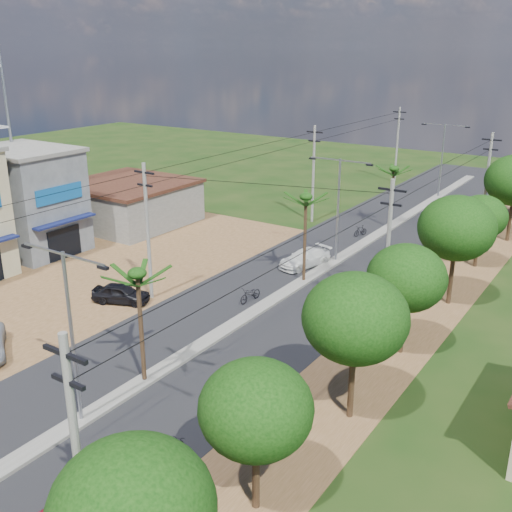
{
  "coord_description": "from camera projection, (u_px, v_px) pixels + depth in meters",
  "views": [
    {
      "loc": [
        18.97,
        -14.48,
        15.75
      ],
      "look_at": [
        -1.17,
        15.69,
        3.0
      ],
      "focal_mm": 42.0,
      "sensor_mm": 36.0,
      "label": 1
    }
  ],
  "objects": [
    {
      "name": "tree_east_a",
      "position": [
        133.0,
        511.0,
        15.35
      ],
      "size": [
        4.4,
        4.4,
        6.37
      ],
      "color": "black",
      "rests_on": "ground"
    },
    {
      "name": "moto_rider_west_a",
      "position": [
        250.0,
        295.0,
        38.83
      ],
      "size": [
        0.87,
        1.98,
        1.01
      ],
      "primitive_type": "imported",
      "rotation": [
        0.0,
        0.0,
        -0.11
      ],
      "color": "black",
      "rests_on": "ground"
    },
    {
      "name": "shophouse_grey",
      "position": [
        27.0,
        200.0,
        47.64
      ],
      "size": [
        9.0,
        6.4,
        8.3
      ],
      "color": "#4C5054",
      "rests_on": "ground"
    },
    {
      "name": "ground",
      "position": [
        82.0,
        422.0,
        26.53
      ],
      "size": [
        160.0,
        160.0,
        0.0
      ],
      "primitive_type": "plane",
      "color": "black",
      "rests_on": "ground"
    },
    {
      "name": "utility_pole_e_c",
      "position": [
        486.0,
        183.0,
        50.84
      ],
      "size": [
        1.6,
        0.24,
        9.0
      ],
      "color": "#605E56",
      "rests_on": "ground"
    },
    {
      "name": "palm_median_mid",
      "position": [
        306.0,
        201.0,
        40.26
      ],
      "size": [
        2.0,
        2.0,
        6.55
      ],
      "color": "black",
      "rests_on": "ground"
    },
    {
      "name": "utility_pole_e_a",
      "position": [
        79.0,
        473.0,
        16.31
      ],
      "size": [
        1.6,
        0.24,
        9.0
      ],
      "color": "#605E56",
      "rests_on": "ground"
    },
    {
      "name": "tree_east_b",
      "position": [
        256.0,
        409.0,
        20.29
      ],
      "size": [
        4.0,
        4.0,
        5.83
      ],
      "color": "black",
      "rests_on": "ground"
    },
    {
      "name": "tree_east_f",
      "position": [
        481.0,
        217.0,
        43.96
      ],
      "size": [
        3.8,
        3.8,
        5.52
      ],
      "color": "black",
      "rests_on": "ground"
    },
    {
      "name": "median",
      "position": [
        289.0,
        290.0,
        40.62
      ],
      "size": [
        1.0,
        90.0,
        0.18
      ],
      "primitive_type": "cube",
      "color": "#605E56",
      "rests_on": "ground"
    },
    {
      "name": "car_parked_dark",
      "position": [
        121.0,
        294.0,
        38.63
      ],
      "size": [
        4.01,
        2.8,
        1.27
      ],
      "primitive_type": "imported",
      "rotation": [
        0.0,
        0.0,
        1.96
      ],
      "color": "black",
      "rests_on": "ground"
    },
    {
      "name": "utility_pole_w_c",
      "position": [
        313.0,
        172.0,
        55.29
      ],
      "size": [
        1.6,
        0.24,
        9.0
      ],
      "color": "#605E56",
      "rests_on": "ground"
    },
    {
      "name": "road",
      "position": [
        265.0,
        306.0,
        38.29
      ],
      "size": [
        12.0,
        110.0,
        0.04
      ],
      "primitive_type": "cube",
      "color": "black",
      "rests_on": "ground"
    },
    {
      "name": "moto_rider_west_b",
      "position": [
        360.0,
        231.0,
        52.27
      ],
      "size": [
        0.91,
        1.59,
        0.92
      ],
      "primitive_type": "imported",
      "rotation": [
        0.0,
        0.0,
        -0.33
      ],
      "color": "black",
      "rests_on": "ground"
    },
    {
      "name": "palm_median_far",
      "position": [
        394.0,
        171.0,
        53.03
      ],
      "size": [
        2.0,
        2.0,
        5.85
      ],
      "color": "black",
      "rests_on": "ground"
    },
    {
      "name": "streetlight_far",
      "position": [
        442.0,
        154.0,
        64.17
      ],
      "size": [
        5.1,
        0.18,
        8.0
      ],
      "color": "gray",
      "rests_on": "ground"
    },
    {
      "name": "palm_median_near",
      "position": [
        138.0,
        278.0,
        27.83
      ],
      "size": [
        2.0,
        2.0,
        6.15
      ],
      "color": "black",
      "rests_on": "ground"
    },
    {
      "name": "streetlight_mid",
      "position": [
        338.0,
        202.0,
        44.56
      ],
      "size": [
        5.1,
        0.18,
        8.0
      ],
      "color": "gray",
      "rests_on": "ground"
    },
    {
      "name": "tree_east_d",
      "position": [
        407.0,
        278.0,
        31.15
      ],
      "size": [
        4.2,
        4.2,
        6.13
      ],
      "color": "black",
      "rests_on": "ground"
    },
    {
      "name": "streetlight_near",
      "position": [
        71.0,
        324.0,
        24.94
      ],
      "size": [
        5.1,
        0.18,
        8.0
      ],
      "color": "gray",
      "rests_on": "ground"
    },
    {
      "name": "tree_east_e",
      "position": [
        457.0,
        228.0,
        37.07
      ],
      "size": [
        4.8,
        4.8,
        7.14
      ],
      "color": "black",
      "rests_on": "ground"
    },
    {
      "name": "car_white_far",
      "position": [
        305.0,
        259.0,
        44.98
      ],
      "size": [
        2.93,
        4.73,
        1.28
      ],
      "primitive_type": "imported",
      "rotation": [
        0.0,
        0.0,
        -0.28
      ],
      "color": "silver",
      "rests_on": "ground"
    },
    {
      "name": "moto_rider_east",
      "position": [
        174.0,
        453.0,
        23.87
      ],
      "size": [
        0.95,
        1.67,
        0.83
      ],
      "primitive_type": "imported",
      "rotation": [
        0.0,
        0.0,
        3.41
      ],
      "color": "black",
      "rests_on": "ground"
    },
    {
      "name": "utility_pole_w_b",
      "position": [
        148.0,
        229.0,
        38.03
      ],
      "size": [
        1.6,
        0.24,
        9.0
      ],
      "color": "#605E56",
      "rests_on": "ground"
    },
    {
      "name": "utility_pole_e_b",
      "position": [
        387.0,
        253.0,
        33.57
      ],
      "size": [
        1.6,
        0.24,
        9.0
      ],
      "color": "#605E56",
      "rests_on": "ground"
    },
    {
      "name": "car_silver_mid",
      "position": [
        348.0,
        303.0,
        36.95
      ],
      "size": [
        2.26,
        4.71,
        1.49
      ],
      "primitive_type": "imported",
      "rotation": [
        0.0,
        0.0,
        3.3
      ],
      "color": "#989CA0",
      "rests_on": "ground"
    },
    {
      "name": "dirt_lot_west",
      "position": [
        24.0,
        291.0,
        40.65
      ],
      "size": [
        18.0,
        46.0,
        0.04
      ],
      "primitive_type": "cube",
      "color": "brown",
      "rests_on": "ground"
    },
    {
      "name": "dirt_shoulder_east",
      "position": [
        391.0,
        340.0,
        33.84
      ],
      "size": [
        5.0,
        90.0,
        0.03
      ],
      "primitive_type": "cube",
      "color": "brown",
      "rests_on": "ground"
    },
    {
      "name": "tree_east_c",
      "position": [
        355.0,
        318.0,
        25.33
      ],
      "size": [
        4.6,
        4.6,
        6.83
      ],
      "color": "black",
      "rests_on": "ground"
    },
    {
      "name": "utility_pole_w_d",
      "position": [
        397.0,
        143.0,
        71.77
      ],
      "size": [
        1.6,
        0.24,
        9.0
      ],
      "color": "#605E56",
      "rests_on": "ground"
    },
    {
      "name": "low_shed",
      "position": [
        129.0,
        203.0,
        55.7
      ],
      "size": [
        10.4,
        10.4,
        3.95
      ],
      "color": "#605E56",
      "rests_on": "ground"
    }
  ]
}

